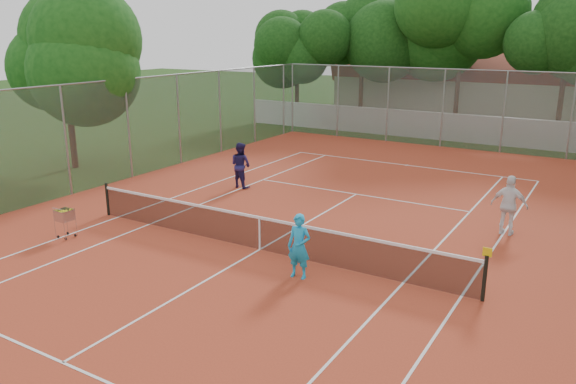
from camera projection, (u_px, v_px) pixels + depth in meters
The scene contains 12 objects.
ground at pixel (260, 250), 15.39m from camera, with size 120.00×120.00×0.00m, color #18350E.
court_pad at pixel (260, 250), 15.38m from camera, with size 18.00×34.00×0.02m, color #AC3C21.
court_lines at pixel (260, 250), 15.38m from camera, with size 10.98×23.78×0.01m, color white.
tennis_net at pixel (260, 233), 15.25m from camera, with size 11.88×0.10×0.98m, color black.
perimeter_fence at pixel (259, 180), 14.84m from camera, with size 18.00×34.00×4.00m, color slate.
boundary_wall at pixel (451, 127), 30.86m from camera, with size 26.00×0.30×1.50m, color silver.
clubhouse at pixel (463, 85), 39.70m from camera, with size 16.40×9.00×4.40m, color beige.
tropical_trees at pixel (472, 46), 32.17m from camera, with size 29.00×19.00×10.00m, color #0D340D.
player_near at pixel (299, 246), 13.44m from camera, with size 0.58×0.38×1.60m, color #19A0DB.
player_far_left at pixel (241, 165), 21.39m from camera, with size 0.85×0.66×1.74m, color #211B51.
player_far_right at pixel (509, 205), 16.32m from camera, with size 1.04×0.43×1.78m, color white.
ball_hopper at pixel (65, 222), 16.16m from camera, with size 0.45×0.45×0.93m, color silver.
Camera 1 is at (8.05, -11.92, 5.74)m, focal length 35.00 mm.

